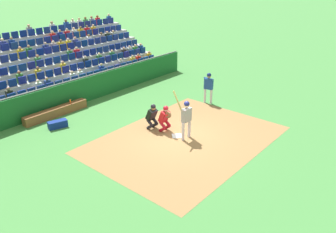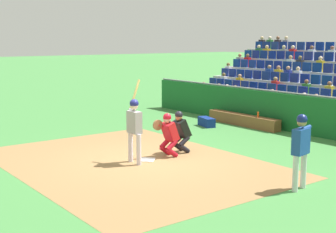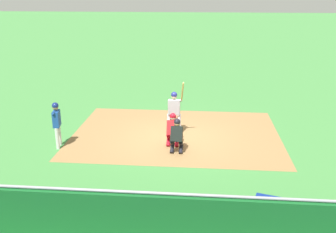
# 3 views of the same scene
# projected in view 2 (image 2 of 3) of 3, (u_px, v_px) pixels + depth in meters

# --- Properties ---
(ground_plane) EXTENTS (160.00, 160.00, 0.00)m
(ground_plane) POSITION_uv_depth(u_px,v_px,m) (147.00, 160.00, 13.48)
(ground_plane) COLOR #3F7F3D
(infield_dirt_patch) EXTENTS (8.36, 6.13, 0.01)m
(infield_dirt_patch) POSITION_uv_depth(u_px,v_px,m) (132.00, 163.00, 13.18)
(infield_dirt_patch) COLOR olive
(infield_dirt_patch) RESTS_ON ground_plane
(home_plate_marker) EXTENTS (0.62, 0.62, 0.02)m
(home_plate_marker) POSITION_uv_depth(u_px,v_px,m) (147.00, 160.00, 13.48)
(home_plate_marker) COLOR white
(home_plate_marker) RESTS_ON infield_dirt_patch
(batter_at_plate) EXTENTS (0.70, 0.58, 2.27)m
(batter_at_plate) POSITION_uv_depth(u_px,v_px,m) (134.00, 123.00, 12.98)
(batter_at_plate) COLOR silver
(batter_at_plate) RESTS_ON ground_plane
(catcher_crouching) EXTENTS (0.46, 0.71, 1.30)m
(catcher_crouching) POSITION_uv_depth(u_px,v_px,m) (168.00, 132.00, 13.77)
(catcher_crouching) COLOR #AE1221
(catcher_crouching) RESTS_ON ground_plane
(home_plate_umpire) EXTENTS (0.48, 0.49, 1.28)m
(home_plate_umpire) POSITION_uv_depth(u_px,v_px,m) (181.00, 130.00, 14.29)
(home_plate_umpire) COLOR black
(home_plate_umpire) RESTS_ON ground_plane
(dugout_wall) EXTENTS (16.32, 0.24, 1.45)m
(dugout_wall) POSITION_uv_depth(u_px,v_px,m) (298.00, 114.00, 17.34)
(dugout_wall) COLOR #155A25
(dugout_wall) RESTS_ON ground_plane
(dugout_bench) EXTENTS (3.50, 0.40, 0.44)m
(dugout_bench) POSITION_uv_depth(u_px,v_px,m) (243.00, 120.00, 18.81)
(dugout_bench) COLOR brown
(dugout_bench) RESTS_ON ground_plane
(water_bottle_on_bench) EXTENTS (0.07, 0.07, 0.21)m
(water_bottle_on_bench) POSITION_uv_depth(u_px,v_px,m) (258.00, 115.00, 18.05)
(water_bottle_on_bench) COLOR #D64615
(water_bottle_on_bench) RESTS_ON dugout_bench
(equipment_duffel_bag) EXTENTS (0.94, 0.59, 0.34)m
(equipment_duffel_bag) POSITION_uv_depth(u_px,v_px,m) (206.00, 122.00, 18.66)
(equipment_duffel_bag) COLOR navy
(equipment_duffel_bag) RESTS_ON ground_plane
(on_deck_batter) EXTENTS (0.30, 0.59, 1.74)m
(on_deck_batter) POSITION_uv_depth(u_px,v_px,m) (301.00, 144.00, 10.68)
(on_deck_batter) COLOR silver
(on_deck_batter) RESTS_ON ground_plane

